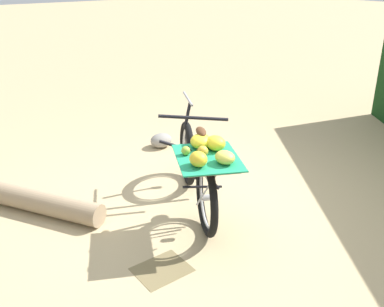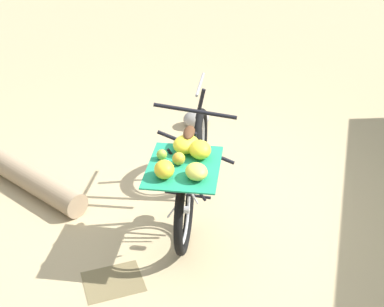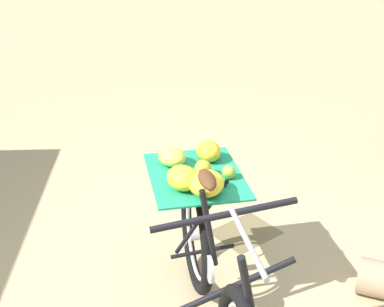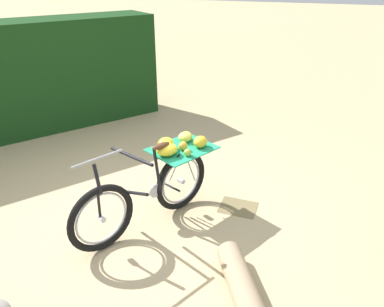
{
  "view_description": "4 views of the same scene",
  "coord_description": "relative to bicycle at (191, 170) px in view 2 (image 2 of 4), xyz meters",
  "views": [
    {
      "loc": [
        2.58,
        3.0,
        2.3
      ],
      "look_at": [
        0.46,
        0.21,
        0.79
      ],
      "focal_mm": 40.34,
      "sensor_mm": 36.0,
      "label": 1
    },
    {
      "loc": [
        1.47,
        3.58,
        2.85
      ],
      "look_at": [
        0.29,
        0.24,
        0.82
      ],
      "focal_mm": 49.94,
      "sensor_mm": 36.0,
      "label": 2
    },
    {
      "loc": [
        -1.4,
        -1.9,
        2.31
      ],
      "look_at": [
        0.39,
        0.37,
        0.9
      ],
      "focal_mm": 51.38,
      "sensor_mm": 36.0,
      "label": 3
    },
    {
      "loc": [
        1.74,
        -3.06,
        2.58
      ],
      "look_at": [
        0.51,
        0.3,
        0.75
      ],
      "focal_mm": 34.2,
      "sensor_mm": 36.0,
      "label": 4
    }
  ],
  "objects": [
    {
      "name": "ground_plane",
      "position": [
        -0.19,
        0.05,
        -0.48
      ],
      "size": [
        60.0,
        60.0,
        0.0
      ],
      "primitive_type": "plane",
      "color": "tan"
    },
    {
      "name": "bicycle",
      "position": [
        0.0,
        0.0,
        0.0
      ],
      "size": [
        1.08,
        1.72,
        1.03
      ],
      "rotation": [
        0.0,
        0.0,
        -2.04
      ],
      "color": "black",
      "rests_on": "ground_plane"
    },
    {
      "name": "path_stone",
      "position": [
        -0.65,
        -1.67,
        -0.39
      ],
      "size": [
        0.31,
        0.26,
        0.19
      ],
      "primitive_type": "ellipsoid",
      "color": "gray",
      "rests_on": "ground_plane"
    },
    {
      "name": "fallen_log",
      "position": [
        1.31,
        -0.94,
        -0.37
      ],
      "size": [
        0.93,
        1.36,
        0.23
      ],
      "primitive_type": "cylinder",
      "rotation": [
        0.0,
        1.57,
        -1.04
      ],
      "color": "#9E8466",
      "rests_on": "ground_plane"
    },
    {
      "name": "leaf_litter_patch",
      "position": [
        0.83,
        0.58,
        -0.48
      ],
      "size": [
        0.44,
        0.36,
        0.01
      ],
      "primitive_type": "cube",
      "color": "olive",
      "rests_on": "ground_plane"
    }
  ]
}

